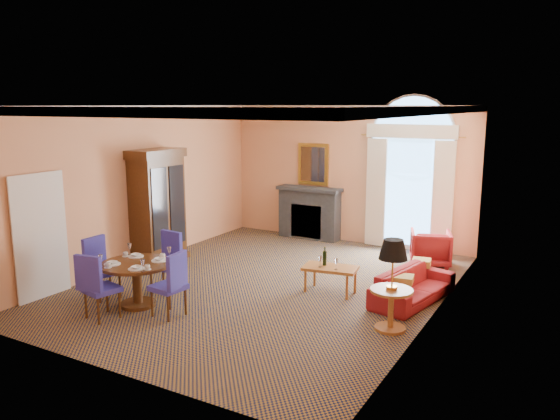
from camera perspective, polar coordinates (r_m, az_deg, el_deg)
The scene contains 12 objects.
ground at distance 10.01m, azimuth -1.42°, elevation -7.80°, with size 7.50×7.50×0.00m, color #121A3B.
room_envelope at distance 10.09m, azimuth 0.34°, elevation 6.93°, with size 6.04×7.52×3.45m.
armoire at distance 11.46m, azimuth -12.70°, elevation 0.18°, with size 0.67×1.19×2.34m.
dining_table at distance 9.14m, azimuth -14.74°, elevation -6.45°, with size 1.15×1.15×0.93m.
dining_chair_north at distance 9.80m, azimuth -11.57°, elevation -4.85°, with size 0.51×0.52×1.03m.
dining_chair_south at distance 8.71m, azimuth -18.72°, elevation -7.22°, with size 0.55×0.55×1.03m.
dining_chair_east at distance 8.53m, azimuth -11.17°, elevation -7.23°, with size 0.52×0.51×1.03m.
dining_chair_west at distance 9.73m, azimuth -18.35°, elevation -5.30°, with size 0.58×0.58×1.03m.
sofa at distance 9.40m, azimuth 13.73°, elevation -7.72°, with size 1.79×0.70×0.52m, color maroon.
armchair at distance 11.48m, azimuth 15.44°, elevation -3.85°, with size 0.78×0.80×0.73m, color maroon.
coffee_table at distance 9.52m, azimuth 5.24°, elevation -6.12°, with size 0.99×0.65×0.79m.
side_table at distance 8.00m, azimuth 11.66°, elevation -6.46°, with size 0.62×0.62×1.32m.
Camera 1 is at (4.88, -8.13, 3.23)m, focal length 35.00 mm.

